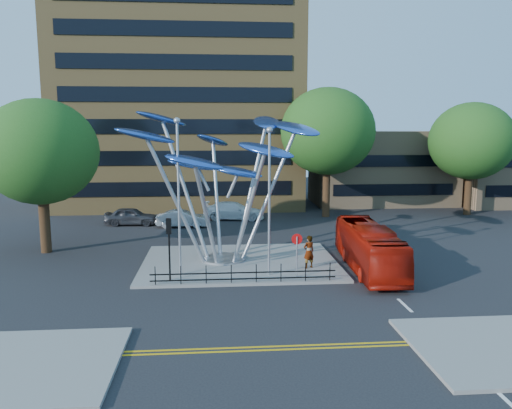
{
  "coord_description": "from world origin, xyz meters",
  "views": [
    {
      "loc": [
        -2.45,
        -24.14,
        8.41
      ],
      "look_at": [
        -0.15,
        4.0,
        4.04
      ],
      "focal_mm": 35.0,
      "sensor_mm": 36.0,
      "label": 1
    }
  ],
  "objects": [
    {
      "name": "parked_car_right",
      "position": [
        -0.8,
        21.19,
        0.81
      ],
      "size": [
        5.85,
        3.04,
        1.62
      ],
      "primitive_type": "imported",
      "rotation": [
        0.0,
        0.0,
        1.43
      ],
      "color": "white",
      "rests_on": "ground"
    },
    {
      "name": "red_bus",
      "position": [
        6.6,
        4.13,
        1.34
      ],
      "size": [
        2.81,
        9.73,
        2.68
      ],
      "primitive_type": "imported",
      "rotation": [
        0.0,
        0.0,
        -0.06
      ],
      "color": "#9B1207",
      "rests_on": "ground"
    },
    {
      "name": "low_building_far",
      "position": [
        30.0,
        28.0,
        3.5
      ],
      "size": [
        12.0,
        8.0,
        7.0
      ],
      "primitive_type": "cube",
      "color": "tan",
      "rests_on": "ground"
    },
    {
      "name": "no_entry_sign_island",
      "position": [
        2.0,
        2.52,
        1.82
      ],
      "size": [
        0.6,
        0.1,
        2.45
      ],
      "color": "#9EA0A5",
      "rests_on": "traffic_island"
    },
    {
      "name": "pedestrian_railing_front",
      "position": [
        -1.0,
        1.7,
        0.55
      ],
      "size": [
        10.0,
        0.06,
        1.0
      ],
      "color": "black",
      "rests_on": "traffic_island"
    },
    {
      "name": "double_yellow_far",
      "position": [
        0.0,
        -6.3,
        0.01
      ],
      "size": [
        40.0,
        0.12,
        0.01
      ],
      "primitive_type": "cube",
      "color": "gold",
      "rests_on": "ground"
    },
    {
      "name": "street_lamp_right",
      "position": [
        0.5,
        3.0,
        5.09
      ],
      "size": [
        0.36,
        0.36,
        8.3
      ],
      "color": "#9EA0A5",
      "rests_on": "traffic_island"
    },
    {
      "name": "tree_far",
      "position": [
        22.0,
        22.0,
        7.11
      ],
      "size": [
        8.0,
        8.0,
        10.81
      ],
      "color": "black",
      "rests_on": "ground"
    },
    {
      "name": "traffic_island",
      "position": [
        -1.0,
        6.0,
        0.07
      ],
      "size": [
        12.0,
        9.0,
        0.15
      ],
      "primitive_type": "cube",
      "color": "slate",
      "rests_on": "ground"
    },
    {
      "name": "traffic_light_island",
      "position": [
        -5.0,
        2.5,
        2.61
      ],
      "size": [
        0.28,
        0.18,
        3.42
      ],
      "color": "black",
      "rests_on": "traffic_island"
    },
    {
      "name": "low_building_near",
      "position": [
        16.0,
        30.0,
        4.0
      ],
      "size": [
        15.0,
        8.0,
        8.0
      ],
      "primitive_type": "cube",
      "color": "tan",
      "rests_on": "ground"
    },
    {
      "name": "street_lamp_left",
      "position": [
        -4.5,
        3.5,
        5.36
      ],
      "size": [
        0.36,
        0.36,
        8.8
      ],
      "color": "#9EA0A5",
      "rests_on": "traffic_island"
    },
    {
      "name": "ground",
      "position": [
        0.0,
        0.0,
        0.0
      ],
      "size": [
        120.0,
        120.0,
        0.0
      ],
      "primitive_type": "plane",
      "color": "black",
      "rests_on": "ground"
    },
    {
      "name": "double_yellow_near",
      "position": [
        0.0,
        -6.0,
        0.01
      ],
      "size": [
        40.0,
        0.12,
        0.01
      ],
      "primitive_type": "cube",
      "color": "gold",
      "rests_on": "ground"
    },
    {
      "name": "brick_tower",
      "position": [
        -6.0,
        32.0,
        15.0
      ],
      "size": [
        25.0,
        15.0,
        30.0
      ],
      "primitive_type": "cube",
      "color": "olive",
      "rests_on": "ground"
    },
    {
      "name": "parked_car_mid",
      "position": [
        -5.3,
        18.0,
        0.72
      ],
      "size": [
        4.43,
        1.72,
        1.44
      ],
      "primitive_type": "imported",
      "rotation": [
        0.0,
        0.0,
        1.53
      ],
      "color": "#B8BDC1",
      "rests_on": "ground"
    },
    {
      "name": "tree_left",
      "position": [
        -14.0,
        10.0,
        6.79
      ],
      "size": [
        7.6,
        7.6,
        10.32
      ],
      "color": "black",
      "rests_on": "ground"
    },
    {
      "name": "parked_car_left",
      "position": [
        -9.8,
        19.3,
        0.77
      ],
      "size": [
        4.6,
        2.06,
        1.53
      ],
      "primitive_type": "imported",
      "rotation": [
        0.0,
        0.0,
        1.51
      ],
      "color": "#3B3C42",
      "rests_on": "ground"
    },
    {
      "name": "leaf_sculpture",
      "position": [
        -2.07,
        6.68,
        6.87
      ],
      "size": [
        12.72,
        9.54,
        9.51
      ],
      "color": "#9EA0A5",
      "rests_on": "traffic_island"
    },
    {
      "name": "tree_right",
      "position": [
        8.0,
        22.0,
        8.04
      ],
      "size": [
        8.8,
        8.8,
        12.11
      ],
      "color": "black",
      "rests_on": "ground"
    },
    {
      "name": "pedestrian",
      "position": [
        3.0,
        4.22,
        1.13
      ],
      "size": [
        0.84,
        0.71,
        1.96
      ],
      "primitive_type": "imported",
      "rotation": [
        0.0,
        0.0,
        3.54
      ],
      "color": "gray",
      "rests_on": "traffic_island"
    }
  ]
}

